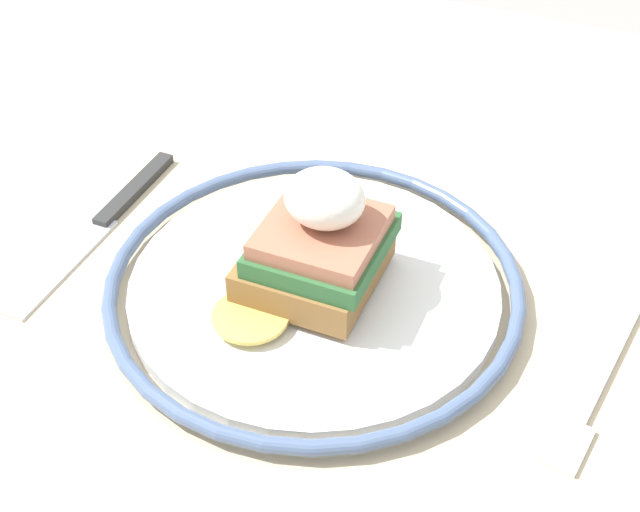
{
  "coord_description": "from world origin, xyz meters",
  "views": [
    {
      "loc": [
        -0.17,
        0.43,
        1.16
      ],
      "look_at": [
        -0.0,
        0.03,
        0.78
      ],
      "focal_mm": 50.0,
      "sensor_mm": 36.0,
      "label": 1
    }
  ],
  "objects_px": {
    "sandwich": "(320,244)",
    "fork": "(597,385)",
    "knife": "(109,216)",
    "plate": "(320,287)"
  },
  "relations": [
    {
      "from": "sandwich",
      "to": "knife",
      "type": "xyz_separation_m",
      "value": [
        0.18,
        -0.02,
        -0.04
      ]
    },
    {
      "from": "sandwich",
      "to": "fork",
      "type": "relative_size",
      "value": 0.76
    },
    {
      "from": "plate",
      "to": "fork",
      "type": "bearing_deg",
      "value": 177.22
    },
    {
      "from": "sandwich",
      "to": "fork",
      "type": "distance_m",
      "value": 0.19
    },
    {
      "from": "fork",
      "to": "knife",
      "type": "xyz_separation_m",
      "value": [
        0.36,
        -0.02,
        0.0
      ]
    },
    {
      "from": "knife",
      "to": "sandwich",
      "type": "bearing_deg",
      "value": 174.85
    },
    {
      "from": "knife",
      "to": "plate",
      "type": "bearing_deg",
      "value": 175.05
    },
    {
      "from": "plate",
      "to": "sandwich",
      "type": "bearing_deg",
      "value": 129.53
    },
    {
      "from": "sandwich",
      "to": "fork",
      "type": "xyz_separation_m",
      "value": [
        -0.18,
        0.01,
        -0.04
      ]
    },
    {
      "from": "sandwich",
      "to": "knife",
      "type": "relative_size",
      "value": 0.61
    }
  ]
}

